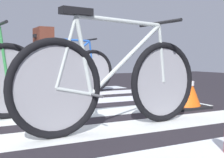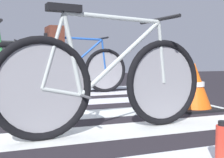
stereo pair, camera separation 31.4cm
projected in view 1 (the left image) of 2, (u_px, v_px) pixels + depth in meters
The scene contains 4 objects.
bicycle_1_of_4 at pixel (116, 82), 2.31m from camera, with size 1.73×0.52×0.93m.
bicycle_3_of_4 at pixel (64, 70), 4.58m from camera, with size 1.74×0.52×0.93m.
cyclist_3_of_4 at pixel (44, 52), 4.41m from camera, with size 0.33×0.42×1.04m.
traffic_cone at pixel (185, 87), 3.38m from camera, with size 0.45×0.45×0.51m.
Camera 1 is at (-0.15, -2.96, 0.59)m, focal length 46.43 mm.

